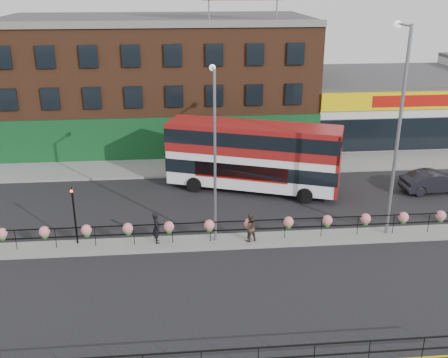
{
  "coord_description": "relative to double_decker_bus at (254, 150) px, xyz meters",
  "views": [
    {
      "loc": [
        -2.55,
        -24.75,
        13.25
      ],
      "look_at": [
        0.0,
        3.0,
        2.5
      ],
      "focal_mm": 42.0,
      "sensor_mm": 36.0,
      "label": 1
    }
  ],
  "objects": [
    {
      "name": "supermarket",
      "position": [
        13.68,
        12.68,
        -0.14
      ],
      "size": [
        15.0,
        12.25,
        5.3
      ],
      "color": "silver",
      "rests_on": "ground"
    },
    {
      "name": "brick_building",
      "position": [
        -6.32,
        12.73,
        2.34
      ],
      "size": [
        25.0,
        12.21,
        10.3
      ],
      "color": "brown",
      "rests_on": "ground"
    },
    {
      "name": "south_railing",
      "position": [
        -4.32,
        -17.33,
        -1.82
      ],
      "size": [
        20.04,
        0.05,
        1.12
      ],
      "color": "black",
      "rests_on": "south_pavement"
    },
    {
      "name": "lamp_column_west",
      "position": [
        -3.04,
        -6.87,
        2.74
      ],
      "size": [
        0.33,
        1.59,
        9.07
      ],
      "color": "gray",
      "rests_on": "median"
    },
    {
      "name": "traffic_light_median",
      "position": [
        -10.32,
        -6.83,
        -0.32
      ],
      "size": [
        0.15,
        0.28,
        3.65
      ],
      "color": "black",
      "rests_on": "median"
    },
    {
      "name": "pedestrian_b",
      "position": [
        -1.25,
        -7.38,
        -1.86
      ],
      "size": [
        1.05,
        0.97,
        1.55
      ],
      "primitive_type": "imported",
      "rotation": [
        0.0,
        0.0,
        3.41
      ],
      "color": "#3C2D25",
      "rests_on": "median"
    },
    {
      "name": "median",
      "position": [
        -2.32,
        -7.23,
        -2.71
      ],
      "size": [
        60.0,
        1.6,
        0.15
      ],
      "primitive_type": "cube",
      "color": "gray",
      "rests_on": "ground"
    },
    {
      "name": "median_railing",
      "position": [
        -2.32,
        -7.23,
        -1.74
      ],
      "size": [
        30.04,
        0.56,
        1.23
      ],
      "color": "black",
      "rests_on": "median"
    },
    {
      "name": "car",
      "position": [
        11.84,
        -1.34,
        -2.07
      ],
      "size": [
        2.2,
        4.58,
        1.43
      ],
      "primitive_type": "imported",
      "rotation": [
        0.0,
        0.0,
        1.65
      ],
      "color": "black",
      "rests_on": "ground"
    },
    {
      "name": "lamp_column_east",
      "position": [
        6.35,
        -6.88,
        3.94
      ],
      "size": [
        0.4,
        1.95,
        11.09
      ],
      "color": "gray",
      "rests_on": "median"
    },
    {
      "name": "north_pavement",
      "position": [
        -2.32,
        4.77,
        -2.71
      ],
      "size": [
        60.0,
        4.0,
        0.15
      ],
      "primitive_type": "cube",
      "color": "gray",
      "rests_on": "ground"
    },
    {
      "name": "double_decker_bus",
      "position": [
        0.0,
        0.0,
        0.0
      ],
      "size": [
        11.42,
        6.34,
        4.53
      ],
      "color": "white",
      "rests_on": "ground"
    },
    {
      "name": "pedestrian_a",
      "position": [
        -6.14,
        -7.07,
        -1.78
      ],
      "size": [
        0.74,
        0.58,
        1.71
      ],
      "primitive_type": "imported",
      "rotation": [
        0.0,
        0.0,
        1.71
      ],
      "color": "black",
      "rests_on": "median"
    },
    {
      "name": "ground",
      "position": [
        -2.32,
        -7.23,
        -2.79
      ],
      "size": [
        120.0,
        120.0,
        0.0
      ],
      "primitive_type": "plane",
      "color": "black",
      "rests_on": "ground"
    }
  ]
}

